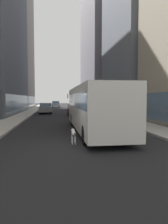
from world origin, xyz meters
TOP-DOWN VIEW (x-y plane):
  - ground_plane at (0.00, 35.00)m, footprint 120.00×120.00m
  - sidewalk_left at (-5.70, 35.00)m, footprint 2.40×110.00m
  - sidewalk_right at (5.70, 35.00)m, footprint 2.40×110.00m
  - building_left_far at (-11.90, 42.44)m, footprint 10.05×16.10m
  - building_right_mid at (11.90, 19.91)m, footprint 10.10×14.65m
  - building_right_far at (11.90, 39.98)m, footprint 11.93×21.98m
  - transit_bus at (1.20, 4.20)m, footprint 2.78×11.53m
  - car_grey_wagon at (-2.80, 22.81)m, footprint 1.83×4.47m
  - car_silver_sedan at (-1.20, 46.28)m, footprint 1.95×4.34m
  - car_red_coupe at (1.20, 18.37)m, footprint 1.75×4.38m
  - dalmatian_dog at (-0.50, 0.48)m, footprint 0.22×0.96m

SIDE VIEW (x-z plane):
  - ground_plane at x=0.00m, z-range 0.00..0.00m
  - sidewalk_left at x=-5.70m, z-range 0.00..0.15m
  - sidewalk_right at x=5.70m, z-range 0.00..0.15m
  - dalmatian_dog at x=-0.50m, z-range 0.15..0.87m
  - car_red_coupe at x=1.20m, z-range 0.01..1.63m
  - car_grey_wagon at x=-2.80m, z-range 0.01..1.63m
  - car_silver_sedan at x=-1.20m, z-range 0.01..1.63m
  - transit_bus at x=1.20m, z-range 0.25..3.30m
  - building_right_mid at x=11.90m, z-range -0.01..22.58m
  - building_left_far at x=-11.90m, z-range -0.01..30.85m
  - building_right_far at x=11.90m, z-range -0.01..31.61m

